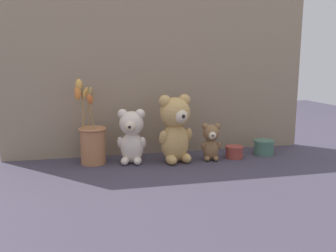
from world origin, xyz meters
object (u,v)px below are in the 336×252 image
at_px(teddy_bear_medium, 132,135).
at_px(flower_vase, 92,141).
at_px(teddy_bear_large, 175,127).
at_px(decorative_tin_tall, 234,152).
at_px(decorative_tin_short, 264,147).
at_px(teddy_bear_small, 211,141).

relative_size(teddy_bear_medium, flower_vase, 0.64).
relative_size(teddy_bear_large, flower_vase, 0.81).
height_order(decorative_tin_tall, decorative_tin_short, decorative_tin_short).
bearing_deg(decorative_tin_short, teddy_bear_medium, -179.88).
bearing_deg(teddy_bear_medium, teddy_bear_small, -5.32).
bearing_deg(teddy_bear_large, decorative_tin_short, 3.09).
bearing_deg(flower_vase, teddy_bear_large, -8.54).
height_order(flower_vase, decorative_tin_short, flower_vase).
xyz_separation_m(teddy_bear_large, decorative_tin_short, (0.42, 0.02, -0.11)).
relative_size(teddy_bear_medium, decorative_tin_short, 2.48).
distance_m(teddy_bear_large, teddy_bear_medium, 0.18).
relative_size(teddy_bear_large, teddy_bear_small, 1.77).
bearing_deg(flower_vase, decorative_tin_short, -2.11).
bearing_deg(teddy_bear_large, decorative_tin_tall, -0.28).
xyz_separation_m(teddy_bear_small, decorative_tin_tall, (0.11, 0.01, -0.06)).
distance_m(flower_vase, decorative_tin_tall, 0.61).
relative_size(teddy_bear_large, teddy_bear_medium, 1.25).
bearing_deg(decorative_tin_short, teddy_bear_small, -173.06).
bearing_deg(flower_vase, teddy_bear_small, -6.98).
height_order(teddy_bear_large, flower_vase, flower_vase).
relative_size(teddy_bear_small, flower_vase, 0.46).
distance_m(teddy_bear_medium, decorative_tin_short, 0.61).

